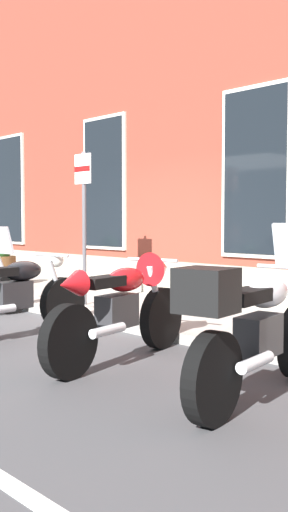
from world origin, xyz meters
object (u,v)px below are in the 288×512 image
(motorcycle_black_naked, at_px, (18,297))
(parking_sign, at_px, (84,206))
(motorcycle_silver_touring, at_px, (255,329))
(barrel_planter, at_px, (2,265))
(motorcycle_red_sport, at_px, (125,303))

(motorcycle_black_naked, height_order, parking_sign, parking_sign)
(motorcycle_silver_touring, height_order, barrel_planter, motorcycle_silver_touring)
(motorcycle_black_naked, bearing_deg, barrel_planter, 153.06)
(motorcycle_black_naked, xyz_separation_m, motorcycle_silver_touring, (3.44, 0.02, 0.08))
(parking_sign, bearing_deg, motorcycle_silver_touring, -20.90)
(motorcycle_black_naked, bearing_deg, motorcycle_red_sport, 5.47)
(motorcycle_silver_touring, bearing_deg, motorcycle_black_naked, -179.68)
(motorcycle_black_naked, height_order, barrel_planter, barrel_planter)
(parking_sign, relative_size, barrel_planter, 2.50)
(motorcycle_red_sport, bearing_deg, motorcycle_silver_touring, -5.05)
(parking_sign, distance_m, barrel_planter, 3.34)
(parking_sign, bearing_deg, motorcycle_red_sport, -29.54)
(motorcycle_black_naked, bearing_deg, motorcycle_silver_touring, 0.32)
(motorcycle_black_naked, relative_size, parking_sign, 0.93)
(motorcycle_red_sport, relative_size, barrel_planter, 2.35)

